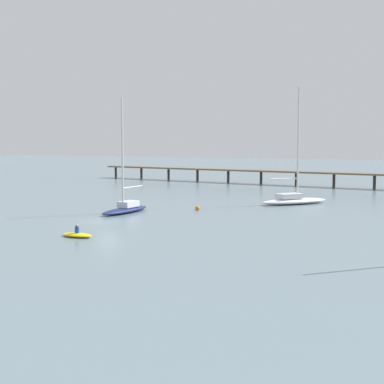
{
  "coord_description": "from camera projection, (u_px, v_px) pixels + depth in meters",
  "views": [
    {
      "loc": [
        34.6,
        -49.38,
        8.34
      ],
      "look_at": [
        0.0,
        19.12,
        1.5
      ],
      "focal_mm": 54.93,
      "sensor_mm": 36.0,
      "label": 1
    }
  ],
  "objects": [
    {
      "name": "dinghy_yellow",
      "position": [
        77.0,
        235.0,
        50.42
      ],
      "size": [
        2.99,
        1.35,
        1.14
      ],
      "color": "yellow",
      "rests_on": "ground_plane"
    },
    {
      "name": "pier",
      "position": [
        374.0,
        169.0,
        99.2
      ],
      "size": [
        79.41,
        11.16,
        6.14
      ],
      "color": "brown",
      "rests_on": "ground_plane"
    },
    {
      "name": "ground_plane",
      "position": [
        108.0,
        221.0,
        60.17
      ],
      "size": [
        400.0,
        400.0,
        0.0
      ],
      "primitive_type": "plane",
      "color": "slate"
    },
    {
      "name": "mooring_buoy_inner",
      "position": [
        197.0,
        208.0,
        69.56
      ],
      "size": [
        0.54,
        0.54,
        0.54
      ],
      "primitive_type": "sphere",
      "color": "orange",
      "rests_on": "ground_plane"
    },
    {
      "name": "sailboat_navy",
      "position": [
        126.0,
        206.0,
        67.25
      ],
      "size": [
        2.17,
        8.53,
        13.07
      ],
      "color": "navy",
      "rests_on": "ground_plane"
    },
    {
      "name": "sailboat_white",
      "position": [
        293.0,
        198.0,
        76.2
      ],
      "size": [
        8.19,
        9.32,
        15.08
      ],
      "color": "white",
      "rests_on": "ground_plane"
    }
  ]
}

